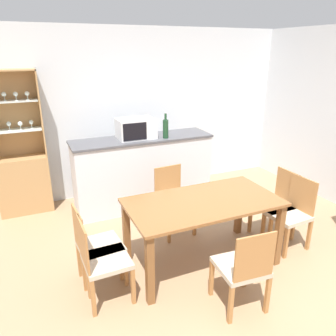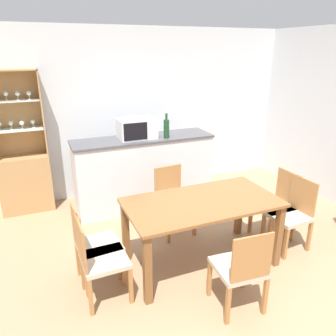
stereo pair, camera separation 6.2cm
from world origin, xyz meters
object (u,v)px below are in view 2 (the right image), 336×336
at_px(dining_chair_side_left_near, 100,259).
at_px(dining_chair_head_near, 241,269).
at_px(dining_table, 202,210).
at_px(dining_chair_side_right_near, 291,214).
at_px(dining_chair_side_left_far, 95,245).
at_px(microwave, 137,128).
at_px(display_cabinet, 24,172).
at_px(wine_bottle, 166,128).
at_px(dining_chair_side_right_far, 276,205).
at_px(dining_chair_head_far, 173,201).

height_order(dining_chair_side_left_near, dining_chair_head_near, same).
bearing_deg(dining_table, dining_chair_side_right_near, -6.30).
distance_m(dining_chair_side_left_far, microwave, 1.92).
relative_size(display_cabinet, wine_bottle, 5.71).
distance_m(dining_table, dining_chair_side_left_near, 1.14).
relative_size(dining_chair_side_right_near, dining_chair_side_left_far, 1.00).
height_order(dining_chair_side_right_near, dining_chair_head_near, same).
bearing_deg(microwave, dining_chair_side_right_near, -53.45).
bearing_deg(dining_table, dining_chair_head_near, -90.27).
bearing_deg(dining_table, display_cabinet, 129.17).
bearing_deg(dining_chair_side_right_near, display_cabinet, 48.06).
height_order(display_cabinet, microwave, display_cabinet).
bearing_deg(display_cabinet, dining_chair_side_right_near, -38.24).
height_order(dining_table, dining_chair_side_left_far, dining_chair_side_left_far).
relative_size(display_cabinet, dining_chair_side_right_near, 2.36).
relative_size(dining_table, dining_chair_side_right_far, 1.89).
height_order(dining_chair_side_left_near, dining_chair_side_left_far, same).
xyz_separation_m(dining_chair_side_right_near, dining_chair_head_near, (-1.11, -0.61, 0.00)).
bearing_deg(dining_chair_side_right_far, display_cabinet, 53.63).
height_order(dining_chair_side_left_far, dining_chair_head_far, same).
xyz_separation_m(dining_chair_side_right_near, dining_chair_side_left_far, (-2.22, 0.24, 0.00)).
relative_size(microwave, wine_bottle, 1.48).
bearing_deg(dining_chair_head_near, dining_chair_side_left_near, 155.76).
distance_m(display_cabinet, dining_chair_side_right_near, 3.60).
relative_size(display_cabinet, dining_chair_side_left_near, 2.36).
relative_size(dining_chair_side_right_far, microwave, 1.64).
xyz_separation_m(dining_chair_head_near, dining_chair_side_left_far, (-1.11, 0.86, 0.00)).
height_order(display_cabinet, dining_chair_side_left_far, display_cabinet).
xyz_separation_m(dining_table, dining_chair_side_left_near, (-1.11, -0.13, -0.21)).
bearing_deg(dining_table, microwave, 96.32).
bearing_deg(dining_chair_side_right_far, microwave, 39.48).
xyz_separation_m(dining_table, dining_chair_side_right_near, (1.11, -0.12, -0.21)).
distance_m(dining_chair_head_far, microwave, 1.18).
distance_m(dining_table, wine_bottle, 1.57).
bearing_deg(wine_bottle, dining_chair_side_left_far, -134.62).
relative_size(dining_chair_side_right_near, wine_bottle, 2.42).
bearing_deg(display_cabinet, dining_chair_side_left_near, -74.88).
relative_size(dining_chair_head_near, dining_chair_side_right_far, 1.00).
bearing_deg(display_cabinet, dining_chair_side_right_far, -34.98).
distance_m(dining_chair_side_left_far, dining_chair_head_far, 1.27).
height_order(dining_chair_side_left_near, dining_chair_head_far, same).
bearing_deg(dining_chair_side_left_near, dining_chair_head_near, 59.85).
height_order(dining_chair_head_far, microwave, microwave).
xyz_separation_m(dining_table, wine_bottle, (0.20, 1.45, 0.54)).
bearing_deg(dining_chair_side_right_near, dining_chair_head_far, 48.73).
xyz_separation_m(dining_chair_head_far, wine_bottle, (0.21, 0.72, 0.76)).
xyz_separation_m(dining_chair_side_left_near, dining_chair_head_near, (1.11, -0.61, 0.00)).
bearing_deg(dining_chair_side_right_far, dining_chair_head_far, 59.99).
bearing_deg(dining_chair_head_near, microwave, 98.80).
height_order(dining_table, dining_chair_side_right_near, dining_chair_side_right_near).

